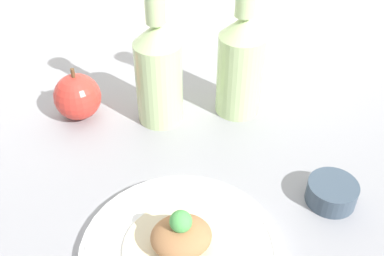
{
  "coord_description": "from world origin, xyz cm",
  "views": [
    {
      "loc": [
        -9.22,
        -43.66,
        48.29
      ],
      "look_at": [
        -0.7,
        4.01,
        8.65
      ],
      "focal_mm": 42.0,
      "sensor_mm": 36.0,
      "label": 1
    }
  ],
  "objects_px": {
    "cider_bottle_right": "(241,62)",
    "apple": "(78,97)",
    "cider_bottle_left": "(158,69)",
    "plated_food": "(181,239)",
    "plate": "(182,251)",
    "dipping_bowl": "(332,192)"
  },
  "relations": [
    {
      "from": "plated_food",
      "to": "dipping_bowl",
      "type": "bearing_deg",
      "value": 13.55
    },
    {
      "from": "plate",
      "to": "cider_bottle_left",
      "type": "relative_size",
      "value": 1.03
    },
    {
      "from": "cider_bottle_left",
      "to": "cider_bottle_right",
      "type": "distance_m",
      "value": 0.14
    },
    {
      "from": "cider_bottle_right",
      "to": "apple",
      "type": "bearing_deg",
      "value": 173.86
    },
    {
      "from": "cider_bottle_left",
      "to": "apple",
      "type": "height_order",
      "value": "cider_bottle_left"
    },
    {
      "from": "cider_bottle_left",
      "to": "cider_bottle_right",
      "type": "xyz_separation_m",
      "value": [
        0.14,
        0.0,
        0.0
      ]
    },
    {
      "from": "apple",
      "to": "cider_bottle_left",
      "type": "bearing_deg",
      "value": -12.1
    },
    {
      "from": "plated_food",
      "to": "dipping_bowl",
      "type": "height_order",
      "value": "plated_food"
    },
    {
      "from": "apple",
      "to": "dipping_bowl",
      "type": "relative_size",
      "value": 1.36
    },
    {
      "from": "dipping_bowl",
      "to": "plate",
      "type": "bearing_deg",
      "value": -166.45
    },
    {
      "from": "plate",
      "to": "dipping_bowl",
      "type": "height_order",
      "value": "dipping_bowl"
    },
    {
      "from": "plate",
      "to": "cider_bottle_left",
      "type": "bearing_deg",
      "value": 88.11
    },
    {
      "from": "plated_food",
      "to": "apple",
      "type": "bearing_deg",
      "value": 112.09
    },
    {
      "from": "cider_bottle_right",
      "to": "apple",
      "type": "distance_m",
      "value": 0.28
    },
    {
      "from": "plate",
      "to": "apple",
      "type": "relative_size",
      "value": 2.67
    },
    {
      "from": "dipping_bowl",
      "to": "plated_food",
      "type": "bearing_deg",
      "value": -166.45
    },
    {
      "from": "plated_food",
      "to": "dipping_bowl",
      "type": "distance_m",
      "value": 0.23
    },
    {
      "from": "plate",
      "to": "plated_food",
      "type": "xyz_separation_m",
      "value": [
        0.0,
        0.0,
        0.02
      ]
    },
    {
      "from": "cider_bottle_left",
      "to": "cider_bottle_right",
      "type": "relative_size",
      "value": 1.0
    },
    {
      "from": "plated_food",
      "to": "apple",
      "type": "xyz_separation_m",
      "value": [
        -0.13,
        0.32,
        0.01
      ]
    },
    {
      "from": "plate",
      "to": "apple",
      "type": "xyz_separation_m",
      "value": [
        -0.13,
        0.32,
        0.03
      ]
    },
    {
      "from": "plated_food",
      "to": "plate",
      "type": "bearing_deg",
      "value": -135.0
    }
  ]
}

